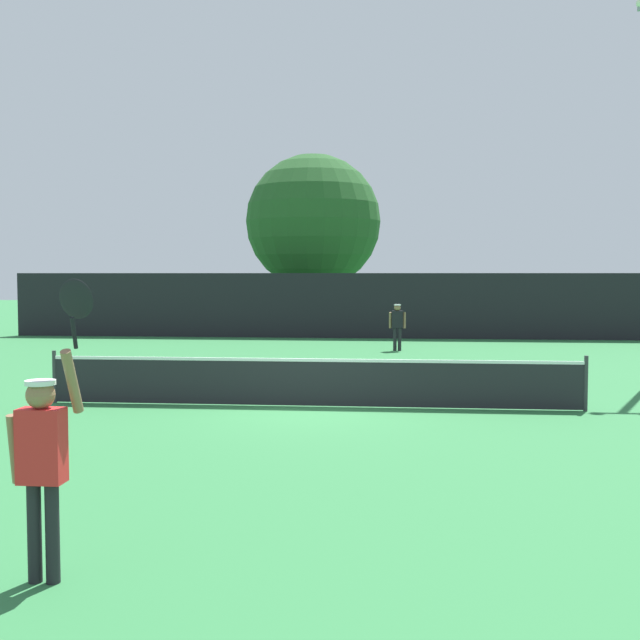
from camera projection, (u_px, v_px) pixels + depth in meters
ground_plane at (312, 407)px, 15.67m from camera, size 120.00×120.00×0.00m
tennis_net at (312, 381)px, 15.64m from camera, size 10.67×0.08×1.07m
perimeter_fence at (355, 306)px, 32.22m from camera, size 28.70×0.12×2.66m
player_serving at (43, 448)px, 6.70m from camera, size 0.67×0.40×2.60m
player_receiving at (397, 323)px, 26.96m from camera, size 0.57×0.23×1.59m
tennis_ball at (213, 388)px, 17.98m from camera, size 0.07×0.07×0.07m
large_tree at (313, 222)px, 37.75m from camera, size 6.43×6.43×8.34m
parked_car_near at (309, 309)px, 41.19m from camera, size 1.92×4.21×1.69m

